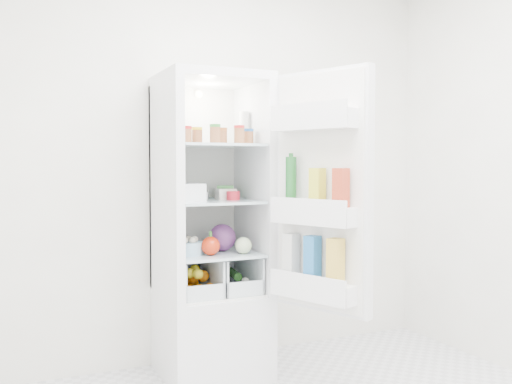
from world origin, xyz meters
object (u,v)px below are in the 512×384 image
refrigerator (209,264)px  mushroom_bowl (189,248)px  red_cabbage (222,238)px  fridge_door (320,197)px

refrigerator → mushroom_bowl: 0.24m
red_cabbage → mushroom_bowl: (-0.23, -0.06, -0.04)m
refrigerator → fridge_door: 0.86m
red_cabbage → fridge_door: size_ratio=0.13×
refrigerator → fridge_door: (0.41, -0.62, 0.43)m
red_cabbage → mushroom_bowl: size_ratio=1.02×
refrigerator → mushroom_bowl: refrigerator is taller
red_cabbage → fridge_door: 0.70m
refrigerator → mushroom_bowl: size_ratio=11.26×
refrigerator → fridge_door: size_ratio=1.38×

